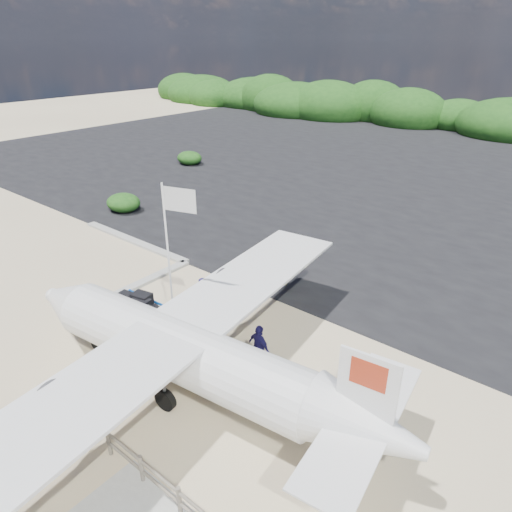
{
  "coord_description": "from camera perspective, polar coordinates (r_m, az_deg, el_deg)",
  "views": [
    {
      "loc": [
        12.31,
        -9.73,
        11.02
      ],
      "look_at": [
        0.24,
        5.16,
        1.82
      ],
      "focal_mm": 32.0,
      "sensor_mm": 36.0,
      "label": 1
    }
  ],
  "objects": [
    {
      "name": "crew_c",
      "position": [
        16.85,
        0.41,
        -11.3
      ],
      "size": [
        1.11,
        0.62,
        1.78
      ],
      "primitive_type": "imported",
      "rotation": [
        0.0,
        0.0,
        2.96
      ],
      "color": "#19144C",
      "rests_on": "ground"
    },
    {
      "name": "asphalt_apron",
      "position": [
        43.02,
        21.33,
        9.06
      ],
      "size": [
        90.0,
        50.0,
        0.04
      ],
      "primitive_type": null,
      "color": "#B2B2B2",
      "rests_on": "ground"
    },
    {
      "name": "signboard",
      "position": [
        16.65,
        -6.76,
        -16.03
      ],
      "size": [
        1.59,
        0.39,
        1.31
      ],
      "primitive_type": null,
      "rotation": [
        0.0,
        0.0,
        0.15
      ],
      "color": "#4D1D16",
      "rests_on": "ground"
    },
    {
      "name": "lagoon",
      "position": [
        26.48,
        -20.99,
        -0.76
      ],
      "size": [
        9.0,
        7.0,
        0.4
      ],
      "primitive_type": null,
      "color": "#B2B2B2",
      "rests_on": "ground"
    },
    {
      "name": "baggage_cart",
      "position": [
        19.64,
        -14.14,
        -9.38
      ],
      "size": [
        3.15,
        1.89,
        1.54
      ],
      "primitive_type": null,
      "rotation": [
        0.0,
        0.0,
        0.04
      ],
      "color": "#0C4FB9",
      "rests_on": "ground"
    },
    {
      "name": "crew_a",
      "position": [
        19.8,
        -6.55,
        -5.13
      ],
      "size": [
        0.78,
        0.61,
        1.88
      ],
      "primitive_type": "imported",
      "rotation": [
        0.0,
        0.0,
        2.89
      ],
      "color": "#19144C",
      "rests_on": "ground"
    },
    {
      "name": "crew_b",
      "position": [
        22.12,
        2.81,
        -1.88
      ],
      "size": [
        0.82,
        0.65,
        1.61
      ],
      "primitive_type": "imported",
      "rotation": [
        0.0,
        0.0,
        3.2
      ],
      "color": "#19144C",
      "rests_on": "ground"
    },
    {
      "name": "aircraft_small",
      "position": [
        48.06,
        9.9,
        12.02
      ],
      "size": [
        11.35,
        11.35,
        2.89
      ],
      "primitive_type": null,
      "rotation": [
        0.0,
        0.0,
        3.89
      ],
      "color": "#B2B2B2",
      "rests_on": "ground"
    },
    {
      "name": "vegetation_band",
      "position": [
        66.8,
        28.65,
        13.14
      ],
      "size": [
        124.0,
        8.0,
        4.4
      ],
      "primitive_type": null,
      "color": "#B2B2B2",
      "rests_on": "ground"
    },
    {
      "name": "ground",
      "position": [
        19.17,
        -10.49,
        -9.94
      ],
      "size": [
        160.0,
        160.0,
        0.0
      ],
      "primitive_type": "plane",
      "color": "beige"
    },
    {
      "name": "flagpole",
      "position": [
        19.06,
        -9.98,
        -10.12
      ],
      "size": [
        1.41,
        0.91,
        6.52
      ],
      "primitive_type": null,
      "rotation": [
        0.0,
        0.0,
        0.3
      ],
      "color": "white",
      "rests_on": "ground"
    }
  ]
}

